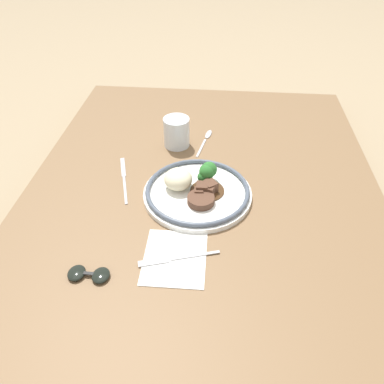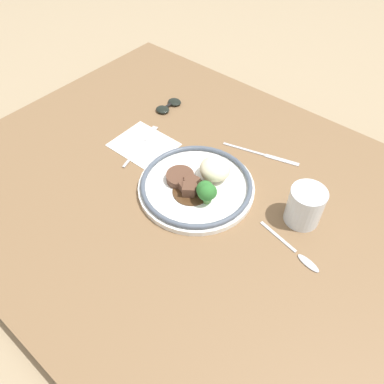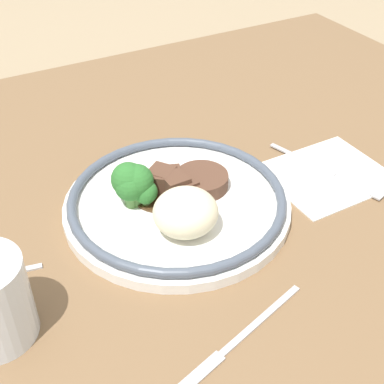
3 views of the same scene
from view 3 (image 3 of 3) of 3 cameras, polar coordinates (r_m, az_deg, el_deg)
ground_plane at (r=0.71m, az=-3.09°, el=-4.49°), size 8.00×8.00×0.00m
dining_table at (r=0.69m, az=-3.15°, el=-3.16°), size 1.28×0.96×0.04m
napkin at (r=0.76m, az=14.18°, el=1.79°), size 0.16×0.14×0.00m
plate at (r=0.66m, az=-1.90°, el=-0.81°), size 0.28×0.28×0.07m
fork at (r=0.76m, az=15.00°, el=1.78°), size 0.06×0.18×0.00m
knife at (r=0.53m, az=3.57°, el=-16.56°), size 0.21×0.07×0.00m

